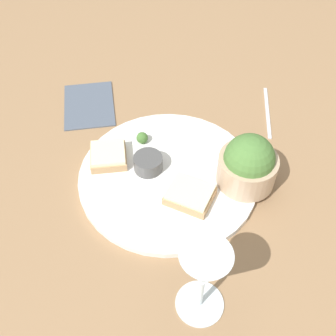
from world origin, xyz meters
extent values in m
plane|color=#93704C|center=(0.00, 0.00, 0.00)|extent=(4.00, 4.00, 0.00)
cylinder|color=white|center=(0.00, 0.00, 0.01)|extent=(0.36, 0.36, 0.01)
cylinder|color=tan|center=(-0.15, -0.02, 0.05)|extent=(0.11, 0.11, 0.06)
sphere|color=#4C7A38|center=(-0.15, -0.02, 0.08)|extent=(0.10, 0.10, 0.10)
cylinder|color=#4C4C4C|center=(0.04, -0.01, 0.03)|extent=(0.06, 0.06, 0.03)
cylinder|color=tan|center=(0.04, -0.01, 0.04)|extent=(0.05, 0.05, 0.01)
cube|color=tan|center=(-0.05, 0.05, 0.02)|extent=(0.10, 0.09, 0.02)
cube|color=beige|center=(-0.05, 0.05, 0.04)|extent=(0.09, 0.08, 0.01)
cube|color=tan|center=(0.13, -0.01, 0.02)|extent=(0.09, 0.09, 0.02)
cube|color=beige|center=(0.13, -0.01, 0.04)|extent=(0.09, 0.09, 0.01)
cylinder|color=silver|center=(-0.11, 0.24, 0.00)|extent=(0.08, 0.08, 0.01)
cylinder|color=silver|center=(-0.11, 0.24, 0.04)|extent=(0.01, 0.01, 0.07)
cone|color=silver|center=(-0.11, 0.24, 0.12)|extent=(0.07, 0.07, 0.08)
sphere|color=#477533|center=(0.07, -0.08, 0.03)|extent=(0.02, 0.02, 0.02)
cube|color=#4C5666|center=(0.23, -0.18, 0.00)|extent=(0.17, 0.19, 0.01)
cube|color=silver|center=(-0.18, -0.25, 0.00)|extent=(0.03, 0.17, 0.01)
camera|label=1|loc=(-0.12, 0.52, 0.66)|focal=45.00mm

